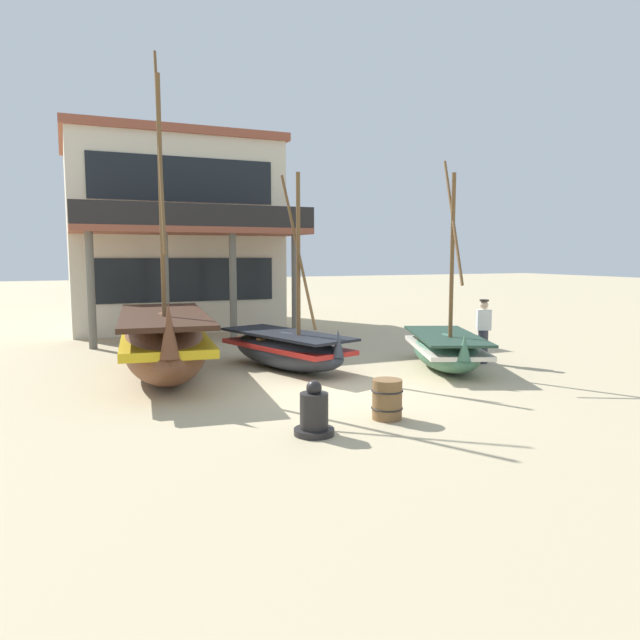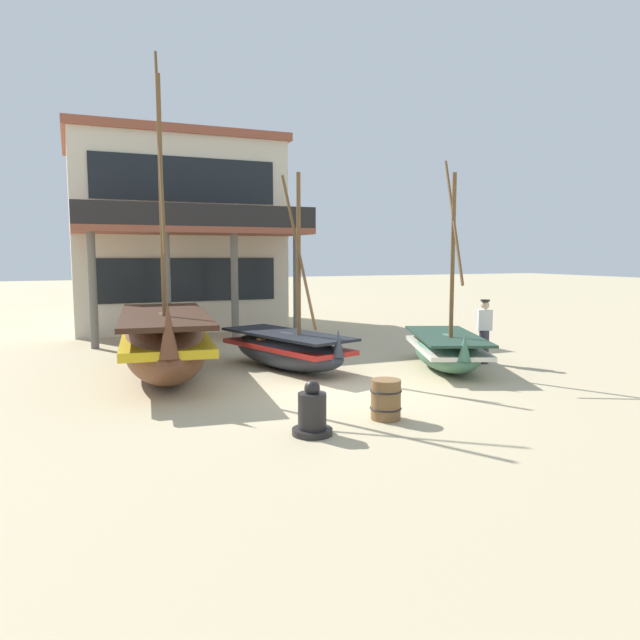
% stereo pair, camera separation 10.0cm
% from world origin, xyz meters
% --- Properties ---
extents(ground_plane, '(120.00, 120.00, 0.00)m').
position_xyz_m(ground_plane, '(0.00, 0.00, 0.00)').
color(ground_plane, tan).
extents(fishing_boat_near_left, '(2.78, 4.00, 5.20)m').
position_xyz_m(fishing_boat_near_left, '(3.52, 1.18, 0.50)').
color(fishing_boat_near_left, '#427056').
rests_on(fishing_boat_near_left, ground).
extents(fishing_boat_centre_large, '(2.49, 5.73, 7.46)m').
position_xyz_m(fishing_boat_centre_large, '(-3.15, 2.77, 0.84)').
color(fishing_boat_centre_large, brown).
rests_on(fishing_boat_centre_large, ground).
extents(fishing_boat_far_right, '(2.51, 4.19, 4.79)m').
position_xyz_m(fishing_boat_far_right, '(-0.17, 2.70, 0.52)').
color(fishing_boat_far_right, '#2D333D').
rests_on(fishing_boat_far_right, ground).
extents(fisherman_by_hull, '(0.42, 0.35, 1.68)m').
position_xyz_m(fisherman_by_hull, '(4.84, 1.39, 0.83)').
color(fisherman_by_hull, '#33333D').
rests_on(fisherman_by_hull, ground).
extents(capstan_winch, '(0.65, 0.65, 0.88)m').
position_xyz_m(capstan_winch, '(-1.65, -2.57, 0.34)').
color(capstan_winch, black).
rests_on(capstan_winch, ground).
extents(wooden_barrel, '(0.56, 0.56, 0.70)m').
position_xyz_m(wooden_barrel, '(-0.13, -2.25, 0.35)').
color(wooden_barrel, brown).
rests_on(wooden_barrel, ground).
extents(harbor_building_main, '(7.98, 9.64, 7.38)m').
position_xyz_m(harbor_building_main, '(-1.19, 13.66, 3.70)').
color(harbor_building_main, beige).
rests_on(harbor_building_main, ground).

